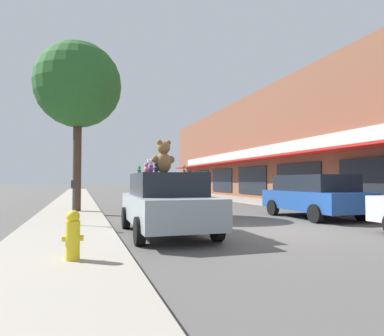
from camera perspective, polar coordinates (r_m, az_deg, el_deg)
name	(u,v)px	position (r m, az deg, el deg)	size (l,w,h in m)	color
ground_plane	(277,231)	(9.94, 13.91, -10.13)	(260.00, 260.00, 0.00)	#514F4C
sidewalk_near	(63,239)	(8.46, -20.72, -11.02)	(2.39, 90.00, 0.14)	gray
storefront_row	(332,149)	(29.59, 22.31, 2.94)	(15.77, 38.67, 7.82)	brown
plush_art_car	(166,202)	(9.02, -4.32, -5.75)	(2.06, 4.44, 1.59)	#8C999E
teddy_bear_giant	(164,157)	(9.12, -4.77, 1.82)	(0.67, 0.43, 0.90)	olive
teddy_bear_pink	(146,168)	(8.74, -7.60, 0.04)	(0.16, 0.21, 0.28)	pink
teddy_bear_teal	(149,167)	(9.66, -7.23, 0.09)	(0.27, 0.18, 0.36)	teal
teddy_bear_green	(139,170)	(9.65, -8.78, -0.32)	(0.15, 0.15, 0.22)	green
teddy_bear_cream	(185,169)	(9.07, -1.21, -0.19)	(0.14, 0.17, 0.23)	beige
teddy_bear_blue	(139,170)	(9.87, -8.79, -0.32)	(0.14, 0.17, 0.23)	blue
teddy_bear_white	(150,166)	(9.01, -7.09, 0.25)	(0.27, 0.23, 0.37)	white
teddy_bear_purple	(151,169)	(8.76, -6.82, -0.10)	(0.14, 0.18, 0.24)	purple
teddy_bear_black	(156,167)	(8.13, -5.96, 0.09)	(0.16, 0.18, 0.25)	black
parked_car_far_center	(314,195)	(13.63, 19.67, -4.23)	(2.14, 4.21, 1.61)	#1E4793
street_tree	(78,85)	(15.49, -18.47, 12.92)	(3.58, 3.58, 7.07)	#473323
fire_hydrant	(73,235)	(5.87, -19.24, -10.50)	(0.33, 0.22, 0.79)	yellow
parking_meter	(73,196)	(10.28, -19.15, -4.50)	(0.14, 0.10, 1.27)	#4C4C51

